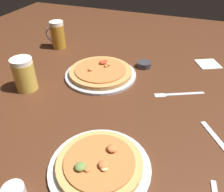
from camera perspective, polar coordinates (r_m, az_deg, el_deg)
ground_plane at (r=0.91m, az=0.00°, el=-1.78°), size 2.40×2.40×0.03m
pizza_plate_near at (r=0.66m, az=-3.09°, el=-16.80°), size 0.29×0.29×0.05m
pizza_plate_far at (r=1.05m, az=-2.86°, el=5.84°), size 0.33×0.33×0.05m
beer_mug_dark at (r=1.00m, az=-21.06°, el=5.15°), size 0.11×0.12×0.14m
beer_mug_amber at (r=1.35m, az=-13.52°, el=14.61°), size 0.13×0.08×0.15m
ramekin_sauce at (r=1.14m, az=7.99°, el=7.80°), size 0.07×0.07×0.03m
ramekin_butter at (r=0.66m, az=-23.30°, el=-21.18°), size 0.06×0.06×0.03m
napkin_folded at (r=1.25m, az=22.88°, el=7.44°), size 0.14×0.14×0.01m
fork_left at (r=0.97m, az=16.16°, el=0.50°), size 0.19×0.11×0.01m
knife_right at (r=0.80m, az=25.72°, el=-10.85°), size 0.14×0.19×0.01m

